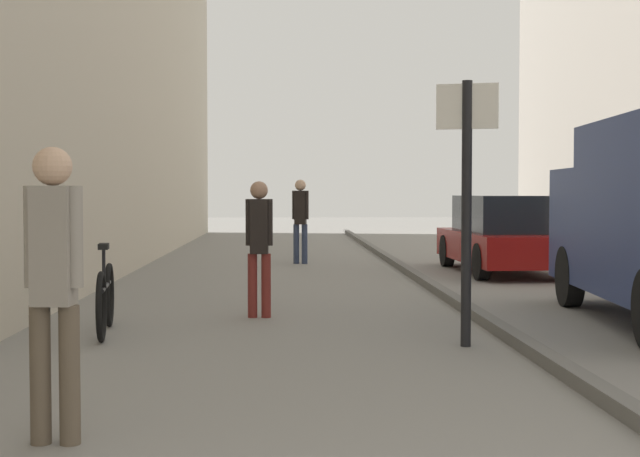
{
  "coord_description": "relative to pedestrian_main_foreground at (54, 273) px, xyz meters",
  "views": [
    {
      "loc": [
        -0.72,
        -1.6,
        1.51
      ],
      "look_at": [
        -0.26,
        9.7,
        1.05
      ],
      "focal_mm": 49.96,
      "sensor_mm": 36.0,
      "label": 1
    }
  ],
  "objects": [
    {
      "name": "ground_plane",
      "position": [
        2.09,
        8.25,
        -1.03
      ],
      "size": [
        80.0,
        80.0,
        0.0
      ],
      "primitive_type": "plane",
      "color": "gray"
    },
    {
      "name": "kerb_strip",
      "position": [
        3.67,
        8.25,
        -0.97
      ],
      "size": [
        0.16,
        40.0,
        0.12
      ],
      "primitive_type": "cube",
      "color": "#615F5B",
      "rests_on": "ground_plane"
    },
    {
      "name": "pedestrian_main_foreground",
      "position": [
        0.0,
        0.0,
        0.0
      ],
      "size": [
        0.35,
        0.23,
        1.79
      ],
      "rotation": [
        0.0,
        0.0,
        -0.09
      ],
      "color": "brown",
      "rests_on": "ground_plane"
    },
    {
      "name": "pedestrian_mid_block",
      "position": [
        1.71,
        13.44,
        -0.0
      ],
      "size": [
        0.35,
        0.24,
        1.78
      ],
      "rotation": [
        0.0,
        0.0,
        -0.21
      ],
      "color": "#2D3851",
      "rests_on": "ground_plane"
    },
    {
      "name": "pedestrian_far_crossing",
      "position": [
        1.07,
        5.37,
        -0.08
      ],
      "size": [
        0.33,
        0.21,
        1.65
      ],
      "rotation": [
        0.0,
        0.0,
        -0.04
      ],
      "color": "maroon",
      "rests_on": "ground_plane"
    },
    {
      "name": "parked_car",
      "position": [
        5.55,
        11.21,
        -0.32
      ],
      "size": [
        1.93,
        4.24,
        1.45
      ],
      "rotation": [
        0.0,
        0.0,
        0.03
      ],
      "color": "maroon",
      "rests_on": "ground_plane"
    },
    {
      "name": "street_sign_post",
      "position": [
        3.16,
        3.27,
        0.51
      ],
      "size": [
        0.58,
        0.2,
        2.6
      ],
      "rotation": [
        0.0,
        0.0,
        2.85
      ],
      "color": "black",
      "rests_on": "ground_plane"
    },
    {
      "name": "bicycle_leaning",
      "position": [
        -0.53,
        4.17,
        -0.65
      ],
      "size": [
        0.27,
        1.76,
        0.98
      ],
      "rotation": [
        0.0,
        0.0,
        0.12
      ],
      "color": "black",
      "rests_on": "ground_plane"
    }
  ]
}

